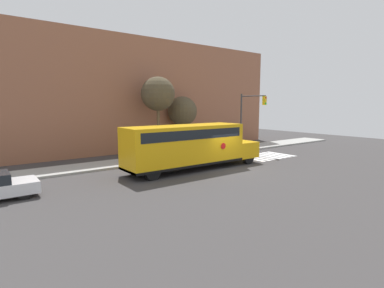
{
  "coord_description": "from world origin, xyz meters",
  "views": [
    {
      "loc": [
        -14.73,
        -15.25,
        4.62
      ],
      "look_at": [
        -1.69,
        2.12,
        1.75
      ],
      "focal_mm": 28.0,
      "sensor_mm": 36.0,
      "label": 1
    }
  ],
  "objects_px": {
    "school_bus": "(190,144)",
    "tree_near_sidewalk": "(158,94)",
    "traffic_light": "(248,114)",
    "tree_far_sidewalk": "(182,112)",
    "stop_sign": "(229,134)"
  },
  "relations": [
    {
      "from": "school_bus",
      "to": "tree_near_sidewalk",
      "type": "bearing_deg",
      "value": 76.97
    },
    {
      "from": "traffic_light",
      "to": "tree_far_sidewalk",
      "type": "bearing_deg",
      "value": 129.07
    },
    {
      "from": "tree_far_sidewalk",
      "to": "school_bus",
      "type": "bearing_deg",
      "value": -122.07
    },
    {
      "from": "tree_far_sidewalk",
      "to": "tree_near_sidewalk",
      "type": "bearing_deg",
      "value": -161.83
    },
    {
      "from": "stop_sign",
      "to": "traffic_light",
      "type": "distance_m",
      "value": 2.76
    },
    {
      "from": "traffic_light",
      "to": "stop_sign",
      "type": "bearing_deg",
      "value": 153.94
    },
    {
      "from": "traffic_light",
      "to": "school_bus",
      "type": "bearing_deg",
      "value": -161.65
    },
    {
      "from": "stop_sign",
      "to": "tree_far_sidewalk",
      "type": "bearing_deg",
      "value": 119.57
    },
    {
      "from": "stop_sign",
      "to": "traffic_light",
      "type": "bearing_deg",
      "value": -26.06
    },
    {
      "from": "school_bus",
      "to": "tree_near_sidewalk",
      "type": "height_order",
      "value": "tree_near_sidewalk"
    },
    {
      "from": "stop_sign",
      "to": "tree_near_sidewalk",
      "type": "distance_m",
      "value": 7.74
    },
    {
      "from": "school_bus",
      "to": "tree_far_sidewalk",
      "type": "distance_m",
      "value": 9.98
    },
    {
      "from": "tree_near_sidewalk",
      "to": "tree_far_sidewalk",
      "type": "height_order",
      "value": "tree_near_sidewalk"
    },
    {
      "from": "traffic_light",
      "to": "tree_far_sidewalk",
      "type": "xyz_separation_m",
      "value": [
        -4.19,
        5.16,
        0.18
      ]
    },
    {
      "from": "tree_near_sidewalk",
      "to": "traffic_light",
      "type": "bearing_deg",
      "value": -27.37
    }
  ]
}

